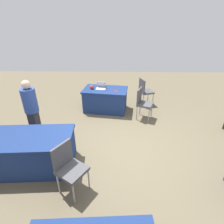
{
  "coord_description": "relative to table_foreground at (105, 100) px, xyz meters",
  "views": [
    {
      "loc": [
        0.09,
        3.31,
        2.78
      ],
      "look_at": [
        0.18,
        -0.26,
        0.9
      ],
      "focal_mm": 28.01,
      "sensor_mm": 36.0,
      "label": 1
    }
  ],
  "objects": [
    {
      "name": "chair_aisle",
      "position": [
        -1.19,
        0.54,
        0.18
      ],
      "size": [
        0.58,
        0.58,
        0.97
      ],
      "rotation": [
        0.0,
        0.0,
        1.18
      ],
      "color": "#9E9993",
      "rests_on": "ground"
    },
    {
      "name": "table_foreground",
      "position": [
        0.0,
        0.0,
        0.0
      ],
      "size": [
        1.55,
        1.05,
        0.76
      ],
      "rotation": [
        0.0,
        0.0,
        -0.14
      ],
      "color": "navy",
      "rests_on": "ground"
    },
    {
      "name": "table_back_left",
      "position": [
        1.34,
        2.7,
        -0.0
      ],
      "size": [
        1.71,
        1.02,
        0.76
      ],
      "rotation": [
        0.0,
        0.0,
        0.07
      ],
      "color": "navy",
      "rests_on": "ground"
    },
    {
      "name": "person_attendee_standing",
      "position": [
        1.74,
        1.64,
        0.48
      ],
      "size": [
        0.34,
        0.34,
        1.56
      ],
      "rotation": [
        0.0,
        0.0,
        4.7
      ],
      "color": "#26262D",
      "rests_on": "ground"
    },
    {
      "name": "yarn_ball",
      "position": [
        0.44,
        -0.01,
        0.44
      ],
      "size": [
        0.13,
        0.13,
        0.13
      ],
      "primitive_type": "sphere",
      "color": "#B2382D",
      "rests_on": "table_foreground"
    },
    {
      "name": "scissors_red",
      "position": [
        -0.35,
        0.18,
        0.38
      ],
      "size": [
        0.15,
        0.15,
        0.01
      ],
      "primitive_type": "cube",
      "rotation": [
        0.0,
        0.0,
        2.35
      ],
      "color": "red",
      "rests_on": "table_foreground"
    },
    {
      "name": "ground_plane",
      "position": [
        -0.45,
        2.14,
        -0.38
      ],
      "size": [
        14.4,
        14.4,
        0.0
      ],
      "primitive_type": "plane",
      "color": "brown"
    },
    {
      "name": "chair_tucked_right",
      "position": [
        -1.39,
        -0.46,
        0.19
      ],
      "size": [
        0.56,
        0.56,
        0.98
      ],
      "rotation": [
        0.0,
        0.0,
        1.89
      ],
      "color": "#9E9993",
      "rests_on": "ground"
    },
    {
      "name": "chair_near_front",
      "position": [
        0.45,
        3.24,
        0.17
      ],
      "size": [
        0.61,
        0.61,
        0.96
      ],
      "rotation": [
        0.0,
        0.0,
        1.0
      ],
      "color": "#9E9993",
      "rests_on": "ground"
    },
    {
      "name": "laptop_silver",
      "position": [
        0.14,
        -0.05,
        0.42
      ],
      "size": [
        0.36,
        0.34,
        0.21
      ],
      "rotation": [
        0.0,
        0.0,
        -0.15
      ],
      "color": "silver",
      "rests_on": "table_foreground"
    }
  ]
}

